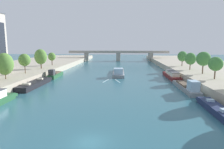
% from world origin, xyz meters
% --- Properties ---
extents(ground_plane, '(400.00, 400.00, 0.00)m').
position_xyz_m(ground_plane, '(0.00, 0.00, 0.00)').
color(ground_plane, '#2D6070').
extents(quay_left, '(36.00, 170.00, 2.31)m').
position_xyz_m(quay_left, '(-40.04, 55.00, 1.15)').
color(quay_left, '#B2A893').
rests_on(quay_left, ground).
extents(quay_right, '(36.00, 170.00, 2.31)m').
position_xyz_m(quay_right, '(40.04, 55.00, 1.15)').
color(quay_right, '#B2A893').
rests_on(quay_right, ground).
extents(barge_midriver, '(4.59, 21.04, 3.09)m').
position_xyz_m(barge_midriver, '(1.87, 52.71, 0.90)').
color(barge_midriver, gray).
rests_on(barge_midriver, ground).
extents(wake_behind_barge, '(5.60, 5.95, 0.03)m').
position_xyz_m(wake_behind_barge, '(0.08, 39.39, 0.01)').
color(wake_behind_barge, '#A0CCD6').
rests_on(wake_behind_barge, ground).
extents(moored_boat_left_midway, '(3.51, 16.64, 2.43)m').
position_xyz_m(moored_boat_left_midway, '(-20.43, 30.16, 0.69)').
color(moored_boat_left_midway, black).
rests_on(moored_boat_left_midway, ground).
extents(moored_boat_left_end, '(2.67, 11.63, 3.12)m').
position_xyz_m(moored_boat_left_end, '(-20.03, 45.07, 0.96)').
color(moored_boat_left_end, '#235633').
rests_on(moored_boat_left_end, ground).
extents(moored_boat_right_near, '(2.66, 12.38, 2.26)m').
position_xyz_m(moored_boat_right_near, '(19.59, 11.91, 0.61)').
color(moored_boat_right_near, '#1E284C').
rests_on(moored_boat_right_near, ground).
extents(moored_boat_right_second, '(2.72, 16.56, 3.31)m').
position_xyz_m(moored_boat_right_second, '(19.58, 27.45, 0.95)').
color(moored_boat_right_second, gray).
rests_on(moored_boat_right_second, ground).
extents(moored_boat_right_midway, '(3.12, 16.22, 2.57)m').
position_xyz_m(moored_boat_right_midway, '(20.18, 46.01, 1.08)').
color(moored_boat_right_midway, maroon).
rests_on(moored_boat_right_midway, ground).
extents(tree_left_nearest, '(4.43, 4.43, 6.86)m').
position_xyz_m(tree_left_nearest, '(-27.28, 28.07, 6.30)').
color(tree_left_nearest, brown).
rests_on(tree_left_nearest, quay_left).
extents(tree_left_midway, '(3.63, 3.63, 6.19)m').
position_xyz_m(tree_left_midway, '(-27.14, 38.25, 6.54)').
color(tree_left_midway, brown).
rests_on(tree_left_midway, quay_left).
extents(tree_left_far, '(4.52, 4.52, 7.29)m').
position_xyz_m(tree_left_far, '(-27.32, 50.84, 6.74)').
color(tree_left_far, brown).
rests_on(tree_left_far, quay_left).
extents(tree_left_end_of_row, '(3.23, 3.23, 5.52)m').
position_xyz_m(tree_left_end_of_row, '(-27.41, 62.55, 6.06)').
color(tree_left_end_of_row, brown).
rests_on(tree_left_end_of_row, quay_left).
extents(tree_right_by_lamp, '(3.67, 3.67, 5.89)m').
position_xyz_m(tree_right_by_lamp, '(27.88, 31.45, 6.31)').
color(tree_right_by_lamp, brown).
rests_on(tree_right_by_lamp, quay_right).
extents(tree_right_distant, '(4.32, 4.32, 6.86)m').
position_xyz_m(tree_right_distant, '(28.40, 40.98, 6.95)').
color(tree_right_distant, brown).
rests_on(tree_right_distant, quay_right).
extents(tree_right_third, '(3.85, 3.85, 6.10)m').
position_xyz_m(tree_right_third, '(27.69, 50.73, 6.25)').
color(tree_right_third, brown).
rests_on(tree_right_third, quay_right).
extents(tree_right_nearest, '(3.97, 3.97, 6.21)m').
position_xyz_m(tree_right_nearest, '(28.38, 63.09, 6.36)').
color(tree_right_nearest, brown).
rests_on(tree_right_nearest, quay_right).
extents(bridge_far, '(68.09, 4.40, 6.86)m').
position_xyz_m(bridge_far, '(0.00, 114.77, 4.46)').
color(bridge_far, '#9E998E').
rests_on(bridge_far, ground).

